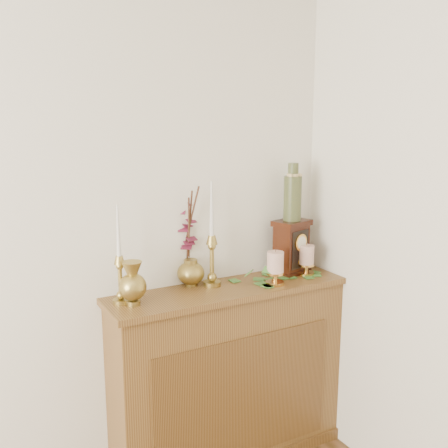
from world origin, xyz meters
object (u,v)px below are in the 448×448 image
candlestick_left (120,272)px  candlestick_center (212,252)px  ginger_jar (187,240)px  ceramic_vase (293,195)px  bud_vase (133,284)px  mantel_clock (292,247)px

candlestick_left → candlestick_center: bearing=2.9°
candlestick_center → candlestick_left: bearing=-177.1°
ginger_jar → candlestick_center: bearing=-44.7°
candlestick_center → ceramic_vase: (0.47, -0.01, 0.25)m
ginger_jar → ceramic_vase: 0.60m
candlestick_left → ginger_jar: size_ratio=0.89×
candlestick_left → ceramic_vase: size_ratio=1.49×
bud_vase → ginger_jar: bearing=25.4°
candlestick_left → mantel_clock: bearing=0.8°
bud_vase → candlestick_center: bearing=9.8°
candlestick_left → mantel_clock: (0.94, 0.01, -0.01)m
bud_vase → candlestick_left: bearing=128.0°
candlestick_left → candlestick_center: candlestick_center is taller
candlestick_left → ceramic_vase: ceramic_vase is taller
candlestick_left → bud_vase: (0.04, -0.05, -0.05)m
candlestick_left → candlestick_center: size_ratio=0.86×
ceramic_vase → mantel_clock: bearing=-74.1°
candlestick_center → ceramic_vase: 0.53m
candlestick_left → ceramic_vase: 0.98m
mantel_clock → ceramic_vase: bearing=90.0°
bud_vase → mantel_clock: mantel_clock is taller
candlestick_center → bud_vase: 0.45m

